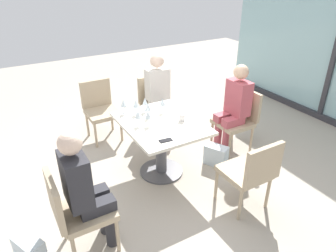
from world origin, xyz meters
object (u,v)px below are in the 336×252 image
Objects in this scene: wine_glass_1 at (162,102)px; wine_glass_2 at (148,107)px; dining_table_main at (161,136)px; chair_side_end at (100,107)px; person_near_window at (234,105)px; wine_glass_0 at (124,103)px; wine_glass_5 at (136,104)px; coffee_cup at (182,117)px; wine_glass_4 at (148,115)px; cell_phone_on_table at (166,140)px; person_front_right at (84,187)px; handbag_0 at (30,251)px; chair_far_left at (156,102)px; chair_front_right at (75,209)px; chair_far_right at (251,171)px; person_far_left at (159,92)px; wine_glass_6 at (138,115)px; handbag_1 at (216,155)px; wine_glass_3 at (145,102)px; chair_near_window at (239,117)px.

wine_glass_1 and wine_glass_2 have the same top height.
wine_glass_1 reaches higher than dining_table_main.
chair_side_end is 0.69× the size of person_near_window.
wine_glass_0 and wine_glass_5 have the same top height.
wine_glass_4 is at bearing -103.57° from coffee_cup.
coffee_cup is 0.62× the size of cell_phone_on_table.
person_front_right is 4.20× the size of handbag_0.
wine_glass_0 is (0.60, -0.78, 0.37)m from chair_far_left.
cell_phone_on_table is (-0.29, 1.09, 0.24)m from chair_front_right.
chair_far_right is 4.70× the size of wine_glass_2.
person_near_window reaches higher than chair_far_right.
chair_side_end is 1.75m from cell_phone_on_table.
cell_phone_on_table is at bearing -134.20° from chair_far_right.
wine_glass_1 is (0.70, -0.33, 0.16)m from person_far_left.
coffee_cup is at bearing -84.42° from person_near_window.
wine_glass_1 is (-1.31, -0.33, 0.37)m from chair_far_right.
person_front_right is at bearing -102.18° from chair_far_right.
chair_far_left is 0.95m from wine_glass_1.
person_front_right is 6.81× the size of wine_glass_6.
wine_glass_0 reaches higher than chair_side_end.
chair_far_left is at bearing 147.88° from wine_glass_4.
wine_glass_4 is 1.00× the size of wine_glass_6.
handbag_1 is (0.21, 0.72, -0.39)m from dining_table_main.
chair_far_right is 1.61m from wine_glass_5.
person_front_right is 2.40m from person_near_window.
wine_glass_5 and wine_glass_6 have the same top height.
person_near_window is at bearing 95.58° from coffee_cup.
handbag_0 is (0.63, -2.84, -0.56)m from person_near_window.
wine_glass_6 is (-1.13, -0.76, 0.37)m from chair_far_right.
wine_glass_6 is 1.25m from handbag_1.
wine_glass_4 is 0.44m from cell_phone_on_table.
person_near_window is 1.03m from wine_glass_1.
chair_far_right is 4.70× the size of wine_glass_0.
wine_glass_3 reaches higher than handbag_0.
chair_side_end is 4.70× the size of wine_glass_6.
person_front_right reaches higher than wine_glass_2.
wine_glass_4 reaches higher than chair_side_end.
person_far_left is (-0.95, -0.76, 0.20)m from chair_near_window.
wine_glass_0 is 0.34m from wine_glass_2.
person_near_window is 6.81× the size of wine_glass_6.
wine_glass_4 is 0.12m from wine_glass_6.
person_front_right is 6.81× the size of wine_glass_5.
wine_glass_2 is (0.04, -0.23, 0.00)m from wine_glass_1.
person_front_right is at bearing 90.00° from chair_front_right.
wine_glass_5 is (-0.35, 0.01, 0.00)m from wine_glass_4.
chair_far_right is 1.41m from wine_glass_6.
person_near_window is 4.20× the size of handbag_0.
chair_side_end is 1.99m from person_near_window.
chair_far_left is at bearing -144.31° from chair_near_window.
chair_front_right is 0.69× the size of person_far_left.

